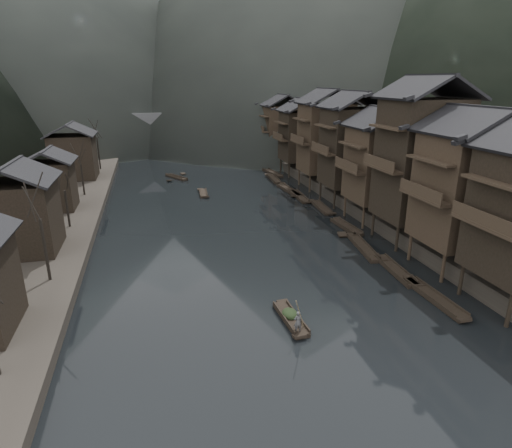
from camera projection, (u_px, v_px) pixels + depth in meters
name	position (u px, v px, depth m)	size (l,w,h in m)	color
water	(267.00, 283.00, 35.63)	(300.00, 300.00, 0.00)	black
right_bank	(391.00, 165.00, 80.07)	(40.00, 200.00, 1.80)	#2D2823
stilt_houses	(361.00, 138.00, 53.79)	(9.00, 67.60, 16.77)	black
left_houses	(42.00, 178.00, 47.64)	(8.10, 53.20, 8.73)	black
bare_trees	(77.00, 167.00, 49.85)	(3.96, 61.10, 7.92)	black
moored_sampans	(318.00, 210.00, 54.84)	(3.15, 54.92, 0.47)	black
midriver_boats	(187.00, 184.00, 68.63)	(5.64, 17.39, 0.45)	black
stone_bridge	(186.00, 129.00, 100.18)	(40.00, 6.00, 9.00)	#4C4C4F
hero_sampan	(291.00, 318.00, 29.94)	(1.32, 5.09, 0.44)	black
cargo_heap	(290.00, 309.00, 29.98)	(1.11, 1.46, 0.67)	black
boatman	(298.00, 319.00, 27.97)	(0.57, 0.37, 1.56)	#4E4E50
bamboo_pole	(302.00, 285.00, 27.23)	(0.06, 0.06, 3.79)	#8C7A51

